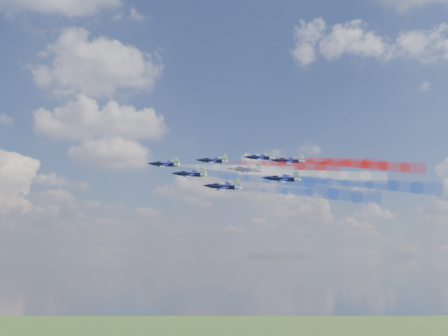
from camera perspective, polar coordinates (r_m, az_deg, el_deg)
name	(u,v)px	position (r m, az deg, el deg)	size (l,w,h in m)	color
jet_lead	(165,164)	(175.59, -6.24, 0.38)	(9.34, 11.67, 3.11)	black
trail_lead	(235,169)	(168.02, 1.14, -0.06)	(3.89, 36.51, 3.89)	white
jet_inner_left	(190,174)	(161.51, -3.57, -0.66)	(9.34, 11.67, 3.11)	black
trail_inner_left	(267,179)	(155.16, 4.58, -1.19)	(3.89, 36.51, 3.89)	blue
jet_inner_right	(213,161)	(180.98, -1.18, 0.76)	(9.34, 11.67, 3.11)	black
trail_inner_right	(282,165)	(175.37, 6.12, 0.35)	(3.89, 36.51, 3.89)	red
jet_outer_left	(223,187)	(148.44, -0.07, -1.98)	(9.34, 11.67, 3.11)	black
trail_outer_left	(309,193)	(143.68, 8.92, -2.58)	(3.89, 36.51, 3.89)	blue
jet_center_third	(246,170)	(166.70, 2.36, -0.19)	(9.34, 11.67, 3.11)	black
trail_center_third	(323,174)	(162.67, 10.38, -0.66)	(3.89, 36.51, 3.89)	white
jet_outer_right	(260,158)	(187.37, 3.79, 1.09)	(9.34, 11.67, 3.11)	black
trail_outer_right	(329,161)	(183.71, 10.92, 0.69)	(3.89, 36.51, 3.89)	red
jet_rear_left	(283,179)	(152.65, 6.17, -1.14)	(9.34, 11.67, 3.11)	black
trail_rear_left	(369,184)	(150.35, 14.98, -1.67)	(3.89, 36.51, 3.89)	blue
jet_rear_right	(289,161)	(175.89, 6.79, 0.74)	(9.34, 11.67, 3.11)	black
trail_rear_right	(363,165)	(173.56, 14.43, 0.31)	(3.89, 36.51, 3.89)	red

